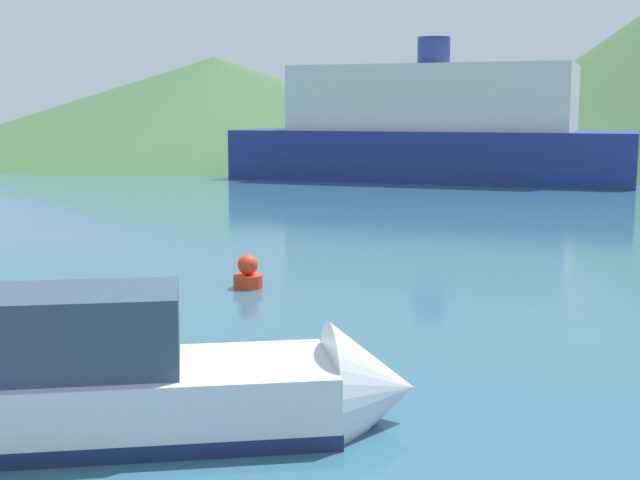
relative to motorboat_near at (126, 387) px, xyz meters
The scene contains 4 objects.
motorboat_near is the anchor object (origin of this frame).
ferry_distant 42.16m from the motorboat_near, 86.36° to the left, with size 23.60×11.75×8.12m.
buoy_marker 9.33m from the motorboat_near, 93.85° to the left, with size 0.67×0.67×0.77m.
hill_west 71.11m from the motorboat_near, 104.34° to the left, with size 54.45×54.45×8.68m.
Camera 1 is at (2.21, -5.11, 4.04)m, focal length 50.00 mm.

